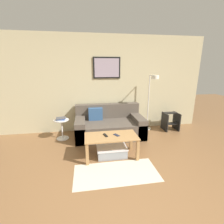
{
  "coord_description": "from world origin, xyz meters",
  "views": [
    {
      "loc": [
        -0.49,
        -1.42,
        1.74
      ],
      "look_at": [
        0.02,
        1.71,
        0.85
      ],
      "focal_mm": 26.0,
      "sensor_mm": 36.0,
      "label": 1
    }
  ],
  "objects_px": {
    "storage_bin": "(112,151)",
    "side_table": "(62,127)",
    "cell_phone": "(116,135)",
    "couch": "(109,126)",
    "coffee_table": "(111,140)",
    "step_stool": "(171,121)",
    "remote_control": "(106,135)",
    "floor_lamp": "(152,94)",
    "book_stack": "(61,119)"
  },
  "relations": [
    {
      "from": "coffee_table",
      "to": "floor_lamp",
      "type": "bearing_deg",
      "value": 41.64
    },
    {
      "from": "floor_lamp",
      "to": "remote_control",
      "type": "xyz_separation_m",
      "value": [
        -1.36,
        -1.09,
        -0.6
      ]
    },
    {
      "from": "storage_bin",
      "to": "book_stack",
      "type": "bearing_deg",
      "value": 138.0
    },
    {
      "from": "floor_lamp",
      "to": "book_stack",
      "type": "distance_m",
      "value": 2.39
    },
    {
      "from": "side_table",
      "to": "remote_control",
      "type": "xyz_separation_m",
      "value": [
        0.96,
        -0.99,
        0.15
      ]
    },
    {
      "from": "side_table",
      "to": "cell_phone",
      "type": "height_order",
      "value": "side_table"
    },
    {
      "from": "coffee_table",
      "to": "cell_phone",
      "type": "relative_size",
      "value": 7.32
    },
    {
      "from": "coffee_table",
      "to": "book_stack",
      "type": "bearing_deg",
      "value": 136.45
    },
    {
      "from": "coffee_table",
      "to": "floor_lamp",
      "type": "relative_size",
      "value": 0.67
    },
    {
      "from": "coffee_table",
      "to": "couch",
      "type": "bearing_deg",
      "value": 83.8
    },
    {
      "from": "remote_control",
      "to": "floor_lamp",
      "type": "bearing_deg",
      "value": 23.62
    },
    {
      "from": "floor_lamp",
      "to": "step_stool",
      "type": "xyz_separation_m",
      "value": [
        0.63,
        0.03,
        -0.78
      ]
    },
    {
      "from": "remote_control",
      "to": "step_stool",
      "type": "relative_size",
      "value": 0.31
    },
    {
      "from": "cell_phone",
      "to": "couch",
      "type": "bearing_deg",
      "value": 60.07
    },
    {
      "from": "remote_control",
      "to": "cell_phone",
      "type": "distance_m",
      "value": 0.21
    },
    {
      "from": "remote_control",
      "to": "cell_phone",
      "type": "bearing_deg",
      "value": -18.83
    },
    {
      "from": "couch",
      "to": "coffee_table",
      "type": "distance_m",
      "value": 1.06
    },
    {
      "from": "book_stack",
      "to": "cell_phone",
      "type": "xyz_separation_m",
      "value": [
        1.18,
        -1.01,
        -0.08
      ]
    },
    {
      "from": "coffee_table",
      "to": "book_stack",
      "type": "height_order",
      "value": "book_stack"
    },
    {
      "from": "couch",
      "to": "floor_lamp",
      "type": "height_order",
      "value": "floor_lamp"
    },
    {
      "from": "couch",
      "to": "book_stack",
      "type": "xyz_separation_m",
      "value": [
        -1.19,
        -0.02,
        0.26
      ]
    },
    {
      "from": "book_stack",
      "to": "remote_control",
      "type": "xyz_separation_m",
      "value": [
        0.97,
        -1.0,
        -0.08
      ]
    },
    {
      "from": "cell_phone",
      "to": "storage_bin",
      "type": "bearing_deg",
      "value": 133.34
    },
    {
      "from": "step_stool",
      "to": "storage_bin",
      "type": "bearing_deg",
      "value": -149.55
    },
    {
      "from": "couch",
      "to": "cell_phone",
      "type": "height_order",
      "value": "couch"
    },
    {
      "from": "couch",
      "to": "step_stool",
      "type": "xyz_separation_m",
      "value": [
        1.77,
        0.1,
        -0.0
      ]
    },
    {
      "from": "coffee_table",
      "to": "floor_lamp",
      "type": "height_order",
      "value": "floor_lamp"
    },
    {
      "from": "remote_control",
      "to": "side_table",
      "type": "bearing_deg",
      "value": 119.16
    },
    {
      "from": "coffee_table",
      "to": "step_stool",
      "type": "bearing_deg",
      "value": 31.2
    },
    {
      "from": "side_table",
      "to": "step_stool",
      "type": "height_order",
      "value": "side_table"
    },
    {
      "from": "remote_control",
      "to": "step_stool",
      "type": "distance_m",
      "value": 2.29
    },
    {
      "from": "couch",
      "to": "side_table",
      "type": "height_order",
      "value": "couch"
    },
    {
      "from": "cell_phone",
      "to": "step_stool",
      "type": "height_order",
      "value": "step_stool"
    },
    {
      "from": "couch",
      "to": "step_stool",
      "type": "bearing_deg",
      "value": 3.16
    },
    {
      "from": "side_table",
      "to": "remote_control",
      "type": "bearing_deg",
      "value": -45.84
    },
    {
      "from": "storage_bin",
      "to": "cell_phone",
      "type": "height_order",
      "value": "cell_phone"
    },
    {
      "from": "floor_lamp",
      "to": "cell_phone",
      "type": "distance_m",
      "value": 1.7
    },
    {
      "from": "floor_lamp",
      "to": "side_table",
      "type": "height_order",
      "value": "floor_lamp"
    },
    {
      "from": "floor_lamp",
      "to": "side_table",
      "type": "bearing_deg",
      "value": -177.59
    },
    {
      "from": "floor_lamp",
      "to": "side_table",
      "type": "distance_m",
      "value": 2.44
    },
    {
      "from": "step_stool",
      "to": "cell_phone",
      "type": "bearing_deg",
      "value": -147.59
    },
    {
      "from": "storage_bin",
      "to": "remote_control",
      "type": "relative_size",
      "value": 3.97
    },
    {
      "from": "remote_control",
      "to": "coffee_table",
      "type": "bearing_deg",
      "value": -29.33
    },
    {
      "from": "floor_lamp",
      "to": "cell_phone",
      "type": "xyz_separation_m",
      "value": [
        -1.15,
        -1.1,
        -0.6
      ]
    },
    {
      "from": "couch",
      "to": "remote_control",
      "type": "relative_size",
      "value": 11.43
    },
    {
      "from": "couch",
      "to": "step_stool",
      "type": "height_order",
      "value": "couch"
    },
    {
      "from": "side_table",
      "to": "book_stack",
      "type": "distance_m",
      "value": 0.23
    },
    {
      "from": "book_stack",
      "to": "cell_phone",
      "type": "distance_m",
      "value": 1.56
    },
    {
      "from": "coffee_table",
      "to": "remote_control",
      "type": "distance_m",
      "value": 0.14
    },
    {
      "from": "storage_bin",
      "to": "side_table",
      "type": "bearing_deg",
      "value": 137.97
    }
  ]
}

